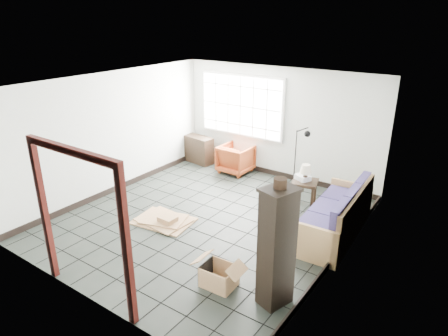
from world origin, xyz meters
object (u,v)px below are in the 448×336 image
Objects in this scene: armchair at (236,158)px; futon_sofa at (338,218)px; side_table at (305,185)px; tall_shelf at (277,247)px.

futon_sofa is at bearing 154.87° from armchair.
tall_shelf is (0.92, -2.97, 0.42)m from side_table.
armchair is at bearing 151.63° from futon_sofa.
armchair is 2.27m from side_table.
tall_shelf is at bearing -72.83° from side_table.
armchair is at bearing 161.26° from side_table.
tall_shelf reaches higher than armchair.
armchair is 1.28× the size of side_table.
armchair is (-3.13, 1.51, 0.04)m from futon_sofa.
armchair is at bearing 147.40° from tall_shelf.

